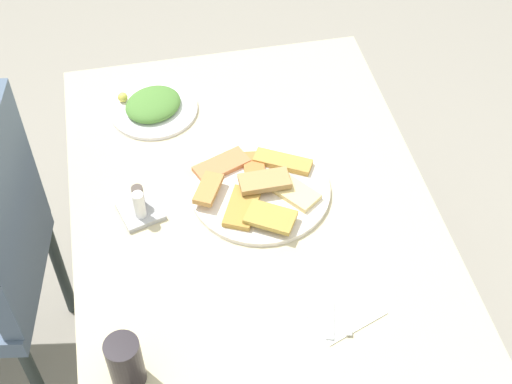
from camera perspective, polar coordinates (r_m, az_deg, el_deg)
ground_plane at (r=2.26m, az=-0.17°, el=-12.87°), size 6.00×6.00×0.00m
dining_table at (r=1.74m, az=-0.22°, el=-2.79°), size 1.16×0.83×0.70m
pide_platter at (r=1.70m, az=0.23°, el=0.28°), size 0.33×0.33×0.04m
salad_plate_greens at (r=1.92m, az=-8.03°, el=6.65°), size 0.23×0.23×0.04m
soda_can at (r=1.40m, az=-10.14°, el=-12.93°), size 0.09×0.09×0.12m
paper_napkin at (r=1.53m, az=6.41°, el=-8.61°), size 0.18×0.18×0.00m
fork at (r=1.53m, az=7.08°, el=-8.40°), size 0.16×0.05×0.00m
spoon at (r=1.52m, az=5.77°, el=-8.65°), size 0.17×0.06×0.00m
condiment_caddy at (r=1.67m, az=-9.04°, el=-1.12°), size 0.11×0.11×0.08m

